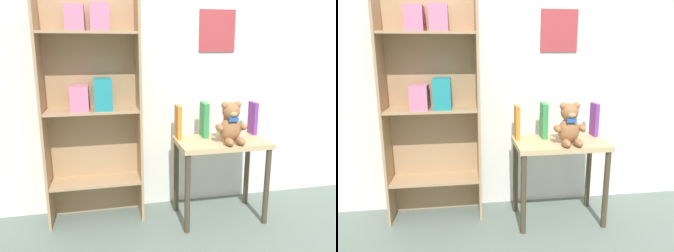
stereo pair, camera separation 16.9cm
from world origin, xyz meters
TOP-DOWN VIEW (x-y plane):
  - wall_back at (0.00, 1.37)m, footprint 4.80×0.07m
  - bookshelf_side at (-0.81, 1.22)m, footprint 0.68×0.26m
  - display_table at (0.10, 1.01)m, footprint 0.65×0.38m
  - teddy_bear at (0.13, 0.94)m, footprint 0.22×0.20m
  - book_standing_orange at (-0.20, 1.13)m, footprint 0.03×0.13m
  - book_standing_green at (-0.00, 1.13)m, footprint 0.04×0.14m
  - book_standing_red at (0.19, 1.13)m, footprint 0.04×0.13m
  - book_standing_purple at (0.39, 1.13)m, footprint 0.03×0.11m

SIDE VIEW (x-z plane):
  - display_table at x=0.10m, z-range 0.20..0.81m
  - book_standing_red at x=0.19m, z-range 0.61..0.82m
  - book_standing_orange at x=-0.20m, z-range 0.61..0.85m
  - book_standing_purple at x=0.39m, z-range 0.61..0.86m
  - book_standing_green at x=0.00m, z-range 0.61..0.87m
  - teddy_bear at x=0.13m, z-range 0.60..0.89m
  - bookshelf_side at x=-0.81m, z-range 0.09..1.75m
  - wall_back at x=0.00m, z-range 0.00..2.50m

